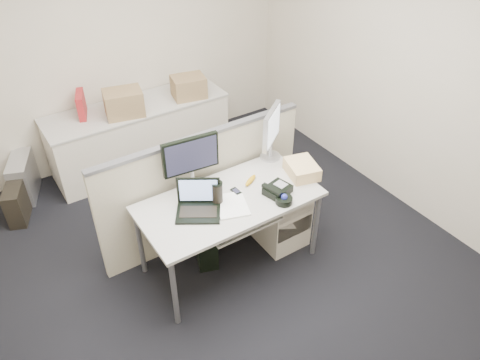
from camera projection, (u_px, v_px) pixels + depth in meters
floor at (230, 262)px, 4.28m from camera, size 4.00×4.50×0.01m
wall_back at (116, 43)px, 4.98m from camera, size 4.00×0.02×2.70m
wall_right at (410, 74)px, 4.35m from camera, size 0.02×4.50×2.70m
desk at (229, 206)px, 3.88m from camera, size 1.50×0.75×0.73m
keyboard_tray at (241, 222)px, 3.79m from camera, size 0.62×0.32×0.02m
drawer_pedestal at (277, 210)px, 4.36m from camera, size 0.40×0.55×0.65m
cubicle_partition at (203, 189)px, 4.25m from camera, size 2.00×0.06×1.10m
back_counter at (140, 136)px, 5.36m from camera, size 2.00×0.60×0.72m
monitor_main at (191, 163)px, 3.84m from camera, size 0.50×0.23×0.48m
monitor_small at (271, 134)px, 4.19m from camera, size 0.44×0.40×0.49m
laptop at (198, 201)px, 3.62m from camera, size 0.43×0.40×0.26m
trackball at (284, 200)px, 3.79m from camera, size 0.16×0.16×0.05m
desk_phone at (278, 190)px, 3.89m from camera, size 0.24×0.22×0.07m
paper_stack at (231, 205)px, 3.77m from camera, size 0.33×0.37×0.01m
sticky_pad at (224, 201)px, 3.82m from camera, size 0.09×0.09×0.01m
travel_mug at (217, 193)px, 3.75m from camera, size 0.09×0.09×0.19m
banana at (251, 180)px, 4.02m from camera, size 0.18×0.13×0.04m
cellphone at (236, 191)px, 3.91m from camera, size 0.06×0.11×0.01m
manila_folders at (302, 169)px, 4.09m from camera, size 0.31×0.36×0.11m
keyboard at (239, 224)px, 3.72m from camera, size 0.50×0.21×0.03m
pc_tower_desk at (204, 239)px, 4.23m from camera, size 0.30×0.46×0.40m
pc_tower_spare_dark at (17, 202)px, 4.66m from camera, size 0.30×0.43×0.37m
pc_tower_spare_silver at (24, 177)px, 4.93m from camera, size 0.36×0.52×0.45m
cardboard_box_left at (124, 104)px, 4.90m from camera, size 0.44×0.37×0.29m
cardboard_box_right at (189, 88)px, 5.25m from camera, size 0.41×0.35×0.26m
red_binder at (81, 105)px, 4.88m from camera, size 0.17×0.30×0.28m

